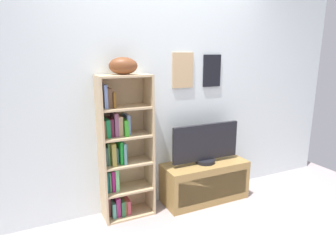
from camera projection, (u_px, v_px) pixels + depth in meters
The scene contains 5 objects.
back_wall at pixel (159, 92), 3.14m from camera, with size 4.80×0.08×2.49m.
bookshelf at pixel (120, 151), 2.95m from camera, with size 0.51×0.28×1.45m.
football at pixel (123, 66), 2.74m from camera, with size 0.27×0.16×0.16m, color brown.
tv_stand at pixel (205, 181), 3.37m from camera, with size 0.97×0.40×0.45m.
television at pixel (206, 144), 3.27m from camera, with size 0.81×0.22×0.45m.
Camera 1 is at (-1.25, -1.74, 1.65)m, focal length 31.52 mm.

